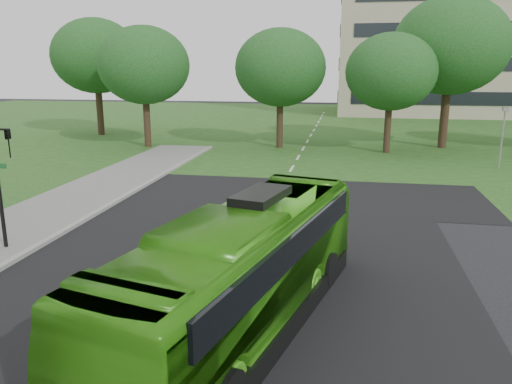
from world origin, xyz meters
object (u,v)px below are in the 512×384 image
tree_park_b (280,68)px  tree_park_a (144,65)px  tree_park_c (391,72)px  tree_park_d (451,46)px  camera_pole (503,130)px  office_building (495,18)px  traffic_light (1,173)px  bus (243,270)px  tree_park_f (96,56)px

tree_park_b → tree_park_a: bearing=-171.9°
tree_park_c → tree_park_d: (4.46, 3.25, 1.89)m
tree_park_d → tree_park_a: bearing=-170.8°
tree_park_d → camera_pole: tree_park_d is taller
office_building → tree_park_d: office_building is taller
traffic_light → camera_pole: (20.42, 18.00, -0.25)m
tree_park_a → bus: 29.88m
tree_park_a → office_building: bearing=47.4°
tree_park_c → tree_park_d: tree_park_d is taller
traffic_light → tree_park_b: bearing=79.6°
office_building → tree_park_f: office_building is taller
tree_park_b → tree_park_c: bearing=-7.3°
tree_park_a → traffic_light: bearing=-79.3°
tree_park_f → tree_park_b: bearing=-14.9°
office_building → tree_park_b: size_ratio=4.44×
tree_park_c → office_building: bearing=66.7°
tree_park_c → camera_pole: size_ratio=2.24×
tree_park_c → tree_park_f: (-25.49, 5.68, 1.32)m
office_building → bus: 67.79m
traffic_light → tree_park_a: bearing=104.1°
traffic_light → tree_park_f: bearing=115.0°
tree_park_f → bus: bearing=-58.0°
tree_park_b → traffic_light: size_ratio=1.95×
tree_park_c → tree_park_f: 26.15m
office_building → tree_park_c: size_ratio=4.69×
office_building → traffic_light: size_ratio=8.68×
tree_park_b → tree_park_f: bearing=165.1°
tree_park_f → tree_park_c: bearing=-12.6°
office_building → traffic_light: bearing=-116.5°
tree_park_b → tree_park_c: (8.07, -1.03, -0.29)m
tree_park_f → traffic_light: tree_park_f is taller
office_building → tree_park_f: bearing=-143.1°
tree_park_a → camera_pole: (24.75, -4.81, -3.81)m
tree_park_f → traffic_light: bearing=-68.4°
tree_park_c → bus: size_ratio=0.82×
tree_park_a → tree_park_b: 10.41m
tree_park_b → traffic_light: bearing=-103.8°
tree_park_d → traffic_light: size_ratio=2.46×
tree_park_c → bus: (-5.18, -26.81, -4.34)m
tree_park_b → bus: size_ratio=0.86×
traffic_light → office_building: bearing=66.9°
tree_park_a → tree_park_c: (18.38, 0.44, -0.47)m
tree_park_b → tree_park_c: tree_park_b is taller
office_building → tree_park_b: bearing=-123.8°
tree_park_f → camera_pole: 34.01m
camera_pole → traffic_light: bearing=-120.9°
tree_park_f → bus: (20.32, -32.49, -5.65)m
traffic_light → bus: bearing=-18.4°
bus → traffic_light: (-8.88, 3.56, 1.26)m
tree_park_d → traffic_light: bearing=-124.9°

